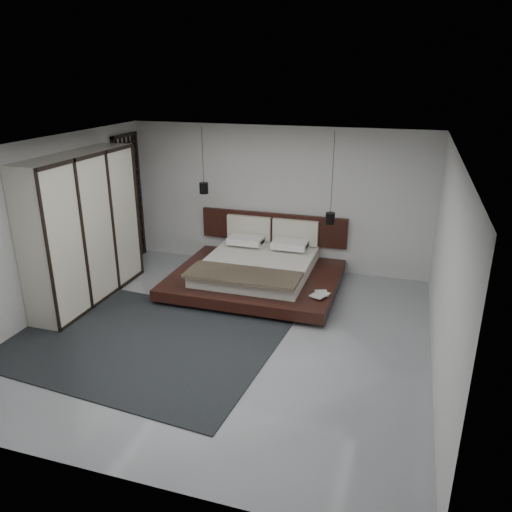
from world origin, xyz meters
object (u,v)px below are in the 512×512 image
(pendant_right, at_px, (330,218))
(rug, at_px, (135,340))
(lattice_screen, at_px, (130,199))
(bed, at_px, (257,270))
(pendant_left, at_px, (204,188))
(wardrobe, at_px, (84,229))

(pendant_right, xyz_separation_m, rug, (-2.34, -2.99, -1.27))
(rug, bearing_deg, pendant_right, 51.88)
(lattice_screen, relative_size, rug, 0.65)
(lattice_screen, distance_m, rug, 3.76)
(bed, xyz_separation_m, pendant_left, (-1.22, 0.49, 1.36))
(lattice_screen, relative_size, pendant_right, 1.59)
(pendant_left, bearing_deg, bed, -21.71)
(pendant_right, height_order, rug, pendant_right)
(lattice_screen, height_order, rug, lattice_screen)
(pendant_right, bearing_deg, rug, -128.12)
(pendant_right, bearing_deg, pendant_left, 180.00)
(rug, bearing_deg, lattice_screen, 120.14)
(pendant_right, xyz_separation_m, wardrobe, (-3.86, -1.85, -0.01))
(rug, bearing_deg, pendant_left, 91.87)
(bed, xyz_separation_m, rug, (-1.12, -2.50, -0.29))
(bed, height_order, pendant_left, pendant_left)
(pendant_left, distance_m, rug, 3.41)
(pendant_left, bearing_deg, lattice_screen, 177.84)
(pendant_left, height_order, pendant_right, same)
(pendant_right, distance_m, wardrobe, 4.28)
(lattice_screen, distance_m, pendant_right, 4.11)
(pendant_right, bearing_deg, bed, -158.29)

